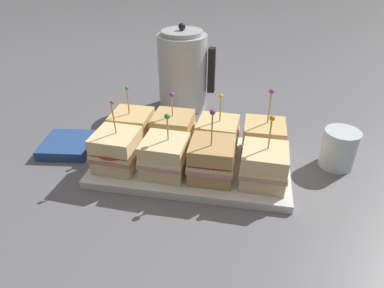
% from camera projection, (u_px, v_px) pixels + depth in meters
% --- Properties ---
extents(ground_plane, '(6.00, 6.00, 0.00)m').
position_uv_depth(ground_plane, '(192.00, 167.00, 0.79)').
color(ground_plane, slate).
extents(serving_platter, '(0.44, 0.24, 0.02)m').
position_uv_depth(serving_platter, '(192.00, 163.00, 0.79)').
color(serving_platter, silver).
rests_on(serving_platter, ground_plane).
extents(sandwich_front_far_left, '(0.10, 0.10, 0.16)m').
position_uv_depth(sandwich_front_far_left, '(117.00, 150.00, 0.74)').
color(sandwich_front_far_left, beige).
rests_on(sandwich_front_far_left, serving_platter).
extents(sandwich_front_center_left, '(0.10, 0.10, 0.14)m').
position_uv_depth(sandwich_front_center_left, '(165.00, 156.00, 0.73)').
color(sandwich_front_center_left, beige).
rests_on(sandwich_front_center_left, serving_platter).
extents(sandwich_front_center_right, '(0.09, 0.09, 0.16)m').
position_uv_depth(sandwich_front_center_right, '(212.00, 160.00, 0.71)').
color(sandwich_front_center_right, tan).
rests_on(sandwich_front_center_right, serving_platter).
extents(sandwich_front_far_right, '(0.10, 0.10, 0.15)m').
position_uv_depth(sandwich_front_far_right, '(264.00, 166.00, 0.69)').
color(sandwich_front_far_right, beige).
rests_on(sandwich_front_far_right, serving_platter).
extents(sandwich_back_far_left, '(0.10, 0.10, 0.15)m').
position_uv_depth(sandwich_back_far_left, '(132.00, 128.00, 0.83)').
color(sandwich_back_far_left, tan).
rests_on(sandwich_back_far_left, serving_platter).
extents(sandwich_back_center_left, '(0.10, 0.10, 0.14)m').
position_uv_depth(sandwich_back_center_left, '(173.00, 131.00, 0.81)').
color(sandwich_back_center_left, tan).
rests_on(sandwich_back_center_left, serving_platter).
extents(sandwich_back_center_right, '(0.10, 0.10, 0.14)m').
position_uv_depth(sandwich_back_center_right, '(218.00, 136.00, 0.80)').
color(sandwich_back_center_right, '#DBB77A').
rests_on(sandwich_back_center_right, serving_platter).
extents(sandwich_back_far_right, '(0.10, 0.10, 0.16)m').
position_uv_depth(sandwich_back_far_right, '(263.00, 140.00, 0.78)').
color(sandwich_back_far_right, tan).
rests_on(sandwich_back_far_right, serving_platter).
extents(kettle_steel, '(0.17, 0.14, 0.25)m').
position_uv_depth(kettle_steel, '(183.00, 71.00, 1.01)').
color(kettle_steel, '#B7BABF').
rests_on(kettle_steel, ground_plane).
extents(drinking_glass, '(0.08, 0.08, 0.09)m').
position_uv_depth(drinking_glass, '(339.00, 149.00, 0.77)').
color(drinking_glass, silver).
rests_on(drinking_glass, ground_plane).
extents(napkin_stack, '(0.13, 0.13, 0.02)m').
position_uv_depth(napkin_stack, '(68.00, 145.00, 0.85)').
color(napkin_stack, navy).
rests_on(napkin_stack, ground_plane).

